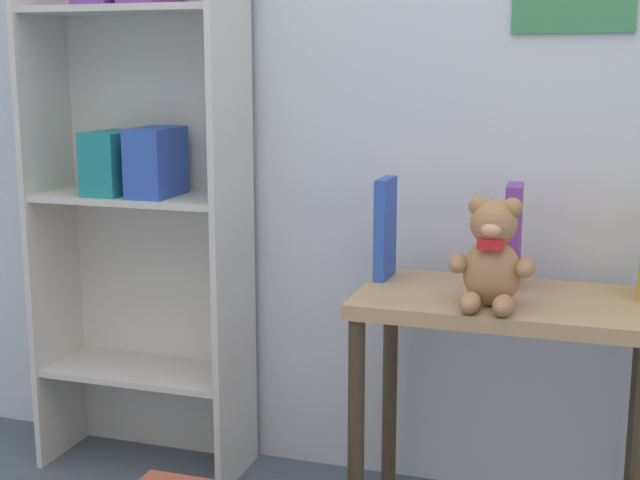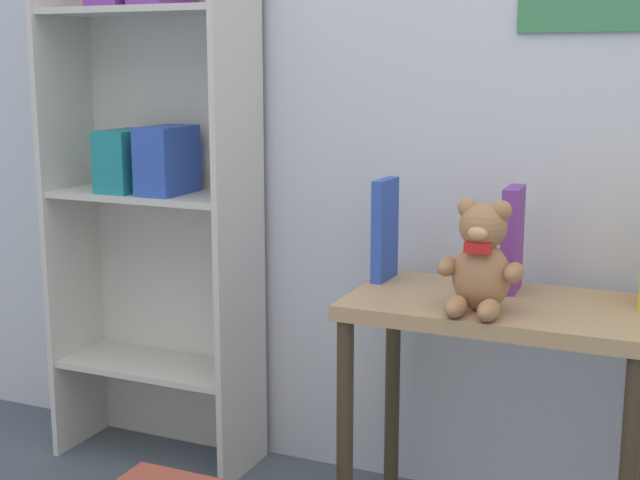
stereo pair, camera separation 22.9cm
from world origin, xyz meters
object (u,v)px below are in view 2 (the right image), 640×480
object	(u,v)px
bookshelf_side	(157,158)
book_standing_blue	(385,230)
display_table	(498,344)
teddy_bear	(481,261)
book_standing_purple	(512,239)

from	to	relation	value
bookshelf_side	book_standing_blue	bearing A→B (deg)	-4.60
bookshelf_side	display_table	bearing A→B (deg)	-8.14
display_table	book_standing_blue	world-z (taller)	book_standing_blue
book_standing_blue	teddy_bear	bearing A→B (deg)	-32.00
teddy_bear	book_standing_purple	distance (m)	0.22
display_table	book_standing_purple	xyz separation A→B (m)	(0.00, 0.11, 0.23)
display_table	teddy_bear	world-z (taller)	teddy_bear
teddy_bear	book_standing_purple	xyz separation A→B (m)	(0.02, 0.22, 0.01)
bookshelf_side	teddy_bear	distance (m)	1.06
bookshelf_side	teddy_bear	world-z (taller)	bookshelf_side
display_table	book_standing_blue	distance (m)	0.41
bookshelf_side	teddy_bear	bearing A→B (deg)	-14.04
display_table	book_standing_blue	bearing A→B (deg)	164.13
book_standing_purple	bookshelf_side	bearing A→B (deg)	175.06
bookshelf_side	book_standing_purple	size ratio (longest dim) A/B	6.32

